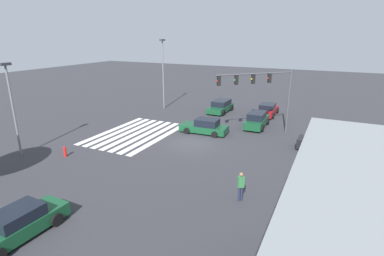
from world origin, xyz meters
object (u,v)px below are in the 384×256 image
car_1 (18,225)px  fire_hydrant (65,151)px  car_3 (221,106)px  pedestrian (241,185)px  car_0 (329,144)px  car_5 (257,120)px  street_light_pole_a (12,101)px  car_4 (268,110)px  traffic_signal_mast (262,86)px  street_light_pole_b (163,68)px  car_2 (205,127)px

car_1 → fire_hydrant: 10.12m
car_3 → pedestrian: 21.10m
car_0 → pedestrian: (10.44, -4.29, 0.28)m
car_0 → car_5: 8.39m
car_5 → pedestrian: (14.85, 2.84, 0.24)m
pedestrian → street_light_pole_a: street_light_pole_a is taller
car_4 → traffic_signal_mast: bearing=-173.6°
car_3 → street_light_pole_b: size_ratio=0.52×
street_light_pole_a → fire_hydrant: street_light_pole_a is taller
street_light_pole_a → street_light_pole_b: 19.06m
traffic_signal_mast → fire_hydrant: 17.94m
traffic_signal_mast → pedestrian: traffic_signal_mast is taller
car_3 → street_light_pole_b: 8.78m
car_3 → car_5: size_ratio=1.03×
car_3 → street_light_pole_a: bearing=-23.8°
car_4 → fire_hydrant: bearing=149.2°
car_1 → car_2: car_2 is taller
car_3 → street_light_pole_b: street_light_pole_b is taller
car_4 → car_5: (5.43, 0.07, 0.10)m
car_0 → car_4: bearing=-52.3°
car_4 → car_5: size_ratio=1.04×
car_1 → car_5: (-22.70, 5.70, 0.10)m
car_0 → street_light_pole_b: street_light_pole_b is taller
car_1 → car_4: car_1 is taller
car_4 → fire_hydrant: (19.98, -11.64, -0.24)m
car_2 → car_3: (-8.66, -1.62, 0.05)m
car_3 → street_light_pole_a: 22.74m
car_3 → pedestrian: size_ratio=2.55×
traffic_signal_mast → car_1: bearing=26.9°
car_0 → car_1: size_ratio=1.01×
traffic_signal_mast → street_light_pole_b: bearing=-66.6°
traffic_signal_mast → street_light_pole_b: street_light_pole_b is taller
car_1 → street_light_pole_b: 27.13m
car_1 → street_light_pole_a: bearing=-124.2°
street_light_pole_b → fire_hydrant: bearing=4.6°
car_4 → pedestrian: bearing=-172.4°
car_2 → fire_hydrant: size_ratio=5.49×
traffic_signal_mast → car_4: traffic_signal_mast is taller
traffic_signal_mast → pedestrian: bearing=54.0°
fire_hydrant → car_5: bearing=141.2°
car_0 → street_light_pole_b: bearing=-18.6°
car_2 → pedestrian: (10.62, 6.93, 0.35)m
pedestrian → traffic_signal_mast: bearing=-33.3°
car_5 → traffic_signal_mast: bearing=-161.8°
car_1 → fire_hydrant: car_1 is taller
car_3 → fire_hydrant: (18.99, -5.99, -0.29)m
traffic_signal_mast → car_5: size_ratio=1.39×
car_5 → pedestrian: pedestrian is taller
car_0 → car_5: car_5 is taller
car_1 → street_light_pole_a: size_ratio=0.65×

